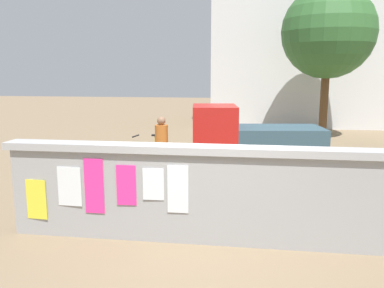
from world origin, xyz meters
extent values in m
plane|color=#7A664C|center=(0.00, 8.00, 0.00)|extent=(60.00, 60.00, 0.00)
cube|color=#959595|center=(0.00, 0.00, 0.74)|extent=(6.66, 0.30, 1.48)
cube|color=#9E9E9E|center=(0.00, 0.00, 1.54)|extent=(6.86, 0.42, 0.12)
cube|color=yellow|center=(-2.91, -0.16, 0.64)|extent=(0.36, 0.03, 0.69)
cube|color=silver|center=(-2.31, -0.16, 0.89)|extent=(0.41, 0.03, 0.66)
cube|color=#F42D8C|center=(-1.88, -0.16, 0.91)|extent=(0.33, 0.01, 0.92)
cube|color=#F42D8C|center=(-1.34, -0.16, 0.95)|extent=(0.32, 0.02, 0.67)
cube|color=silver|center=(-0.89, -0.16, 0.99)|extent=(0.34, 0.02, 0.52)
cube|color=silver|center=(-0.49, -0.16, 0.92)|extent=(0.34, 0.02, 0.78)
cylinder|color=black|center=(-0.35, 4.14, 0.35)|extent=(0.72, 0.29, 0.70)
cylinder|color=black|center=(-0.52, 5.42, 0.35)|extent=(0.72, 0.29, 0.70)
cylinder|color=black|center=(2.12, 4.46, 0.35)|extent=(0.72, 0.29, 0.70)
cylinder|color=black|center=(1.96, 5.75, 0.35)|extent=(0.72, 0.29, 0.70)
cube|color=red|center=(-0.34, 4.79, 1.10)|extent=(1.39, 1.64, 1.50)
cube|color=#334C59|center=(1.45, 5.03, 0.80)|extent=(2.57, 1.80, 0.90)
cylinder|color=black|center=(-0.71, 2.24, 0.30)|extent=(0.61, 0.15, 0.60)
cylinder|color=black|center=(-2.01, 2.14, 0.30)|extent=(0.61, 0.17, 0.60)
cube|color=red|center=(-1.36, 2.19, 0.58)|extent=(1.02, 0.32, 0.32)
cube|color=black|center=(-1.56, 2.17, 0.76)|extent=(0.58, 0.26, 0.10)
cube|color=#262626|center=(-0.81, 2.23, 0.85)|extent=(0.08, 0.56, 0.03)
cylinder|color=black|center=(0.97, 1.52, 0.33)|extent=(0.66, 0.16, 0.66)
cylinder|color=black|center=(-0.06, 1.32, 0.33)|extent=(0.66, 0.16, 0.66)
cube|color=black|center=(0.46, 1.42, 0.51)|extent=(0.94, 0.22, 0.06)
cylinder|color=black|center=(0.31, 1.39, 0.73)|extent=(0.04, 0.04, 0.40)
cube|color=black|center=(0.31, 1.39, 0.93)|extent=(0.21, 0.12, 0.05)
cube|color=black|center=(0.92, 1.51, 0.88)|extent=(0.12, 0.44, 0.03)
cylinder|color=black|center=(-2.78, 5.17, 0.33)|extent=(0.66, 0.14, 0.66)
cylinder|color=black|center=(-1.74, 5.01, 0.33)|extent=(0.66, 0.14, 0.66)
cube|color=gold|center=(-2.26, 5.09, 0.51)|extent=(0.95, 0.18, 0.06)
cylinder|color=gold|center=(-2.11, 5.07, 0.73)|extent=(0.03, 0.03, 0.40)
cube|color=black|center=(-2.11, 5.07, 0.93)|extent=(0.21, 0.11, 0.05)
cube|color=black|center=(-2.73, 5.16, 0.88)|extent=(0.10, 0.44, 0.03)
cylinder|color=#3F994C|center=(-1.62, 3.80, 0.40)|extent=(0.12, 0.12, 0.80)
cylinder|color=#3F994C|center=(-1.69, 3.96, 0.40)|extent=(0.12, 0.12, 0.80)
cylinder|color=#BF6626|center=(-1.65, 3.88, 1.10)|extent=(0.44, 0.44, 0.60)
sphere|color=#8C664C|center=(-1.65, 3.88, 1.51)|extent=(0.22, 0.22, 0.22)
cylinder|color=brown|center=(3.72, 11.01, 1.53)|extent=(0.33, 0.33, 3.06)
sphere|color=#2F5F2B|center=(3.72, 11.01, 4.37)|extent=(3.76, 3.76, 3.76)
cube|color=silver|center=(3.72, 16.07, 4.11)|extent=(10.07, 4.54, 8.22)
camera|label=1|loc=(0.58, -6.04, 2.73)|focal=36.69mm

